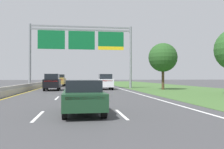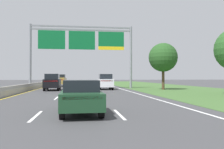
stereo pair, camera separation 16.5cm
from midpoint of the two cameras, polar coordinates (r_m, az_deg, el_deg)
The scene contains 10 objects.
ground_plane at distance 35.32m, azimuth -7.91°, elevation -3.38°, with size 220.00×220.00×0.00m, color #3D3D3F.
lane_striping at distance 34.86m, azimuth -7.91°, elevation -3.41°, with size 11.96×106.00×0.01m.
grass_verge_right at distance 37.98m, azimuth 13.67°, elevation -3.16°, with size 14.00×110.00×0.02m, color #3D602D.
median_barrier_concrete at distance 35.92m, azimuth -18.51°, elevation -2.74°, with size 0.60×110.00×0.85m.
overhead_sign_gantry at distance 35.53m, azimuth -7.41°, elevation 7.40°, with size 15.06×0.42×9.35m.
pickup_truck_gold at distance 45.44m, azimuth -12.56°, elevation -1.39°, with size 2.12×5.44×2.20m.
car_darkgreen_centre_lane_sedan at distance 11.36m, azimuth -7.36°, elevation -5.12°, with size 1.93×4.45×1.57m.
car_white_right_lane_suv at distance 32.93m, azimuth -1.80°, elevation -1.67°, with size 2.00×4.74×2.11m.
car_black_left_lane_suv at distance 31.58m, azimuth -14.25°, elevation -1.70°, with size 2.01×4.75×2.11m.
roadside_tree_mid at distance 32.91m, azimuth 11.95°, elevation 3.99°, with size 3.88×3.88×6.30m.
Camera 1 is at (-0.08, -0.27, 1.71)m, focal length 38.20 mm.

